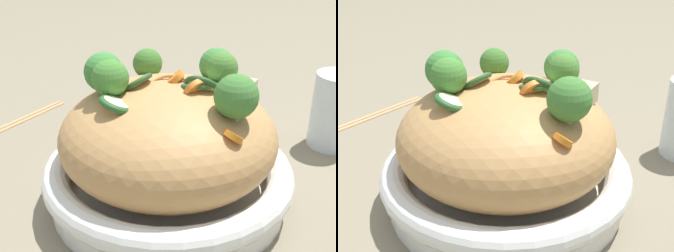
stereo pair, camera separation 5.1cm
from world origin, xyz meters
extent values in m
plane|color=gray|center=(0.00, 0.00, 0.00)|extent=(3.00, 3.00, 0.00)
cylinder|color=white|center=(0.00, 0.00, 0.01)|extent=(0.28, 0.28, 0.02)
torus|color=white|center=(0.00, 0.00, 0.04)|extent=(0.30, 0.30, 0.03)
ellipsoid|color=tan|center=(0.00, 0.00, 0.09)|extent=(0.25, 0.25, 0.13)
torus|color=tan|center=(0.00, 0.00, 0.14)|extent=(0.07, 0.07, 0.02)
torus|color=tan|center=(0.00, 0.00, 0.13)|extent=(0.09, 0.09, 0.03)
cone|color=#98B76E|center=(-0.08, 0.06, 0.12)|extent=(0.02, 0.03, 0.02)
sphere|color=#3F752E|center=(-0.08, 0.06, 0.14)|extent=(0.05, 0.05, 0.04)
cone|color=#A1BE74|center=(-0.04, -0.05, 0.14)|extent=(0.03, 0.03, 0.01)
sphere|color=#468435|center=(-0.04, -0.05, 0.16)|extent=(0.06, 0.06, 0.04)
cone|color=#9CBD78|center=(0.00, 0.10, 0.13)|extent=(0.03, 0.03, 0.01)
sphere|color=#42863C|center=(0.00, 0.10, 0.15)|extent=(0.05, 0.05, 0.04)
cone|color=#98B86F|center=(-0.07, -0.03, 0.13)|extent=(0.02, 0.02, 0.02)
sphere|color=#40863A|center=(-0.07, -0.03, 0.16)|extent=(0.05, 0.05, 0.04)
cone|color=#A0BE74|center=(0.08, 0.01, 0.13)|extent=(0.03, 0.03, 0.02)
sphere|color=#427D36|center=(0.08, 0.01, 0.16)|extent=(0.06, 0.06, 0.05)
cone|color=#9DC26E|center=(0.03, 0.06, 0.14)|extent=(0.02, 0.02, 0.02)
sphere|color=#497F32|center=(0.03, 0.06, 0.16)|extent=(0.05, 0.05, 0.04)
cylinder|color=orange|center=(0.10, -0.02, 0.13)|extent=(0.03, 0.03, 0.02)
cylinder|color=orange|center=(0.03, 0.01, 0.15)|extent=(0.02, 0.03, 0.03)
cylinder|color=orange|center=(-0.01, 0.02, 0.15)|extent=(0.03, 0.03, 0.02)
cylinder|color=beige|center=(0.03, 0.02, 0.15)|extent=(0.04, 0.04, 0.03)
torus|color=#275125|center=(0.03, 0.02, 0.15)|extent=(0.05, 0.04, 0.03)
cylinder|color=beige|center=(-0.02, -0.06, 0.14)|extent=(0.04, 0.04, 0.02)
torus|color=#295627|center=(-0.02, -0.06, 0.14)|extent=(0.05, 0.05, 0.02)
cylinder|color=beige|center=(0.03, 0.02, 0.15)|extent=(0.05, 0.05, 0.02)
torus|color=#2C5B2E|center=(0.03, 0.02, 0.15)|extent=(0.06, 0.06, 0.02)
cylinder|color=beige|center=(-0.03, -0.01, 0.15)|extent=(0.04, 0.04, 0.02)
torus|color=#2C5022|center=(-0.03, -0.01, 0.15)|extent=(0.04, 0.04, 0.03)
cube|color=#C5B78E|center=(0.06, 0.06, 0.14)|extent=(0.04, 0.04, 0.02)
cube|color=#D3B28C|center=(-0.09, -0.01, 0.13)|extent=(0.04, 0.04, 0.02)
cylinder|color=tan|center=(-0.33, 0.00, 0.00)|extent=(0.03, 0.20, 0.01)
cylinder|color=tan|center=(-0.32, 0.00, 0.00)|extent=(0.03, 0.20, 0.01)
cylinder|color=silver|center=(0.10, 0.26, 0.06)|extent=(0.07, 0.07, 0.11)
camera|label=1|loc=(0.29, -0.36, 0.33)|focal=47.86mm
camera|label=2|loc=(0.33, -0.32, 0.33)|focal=47.86mm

